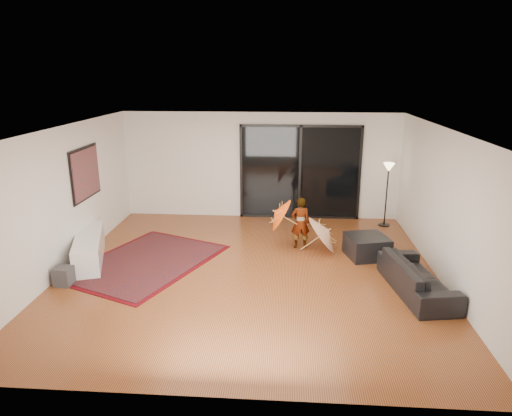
# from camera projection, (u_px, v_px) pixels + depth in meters

# --- Properties ---
(floor) EXTENTS (7.00, 7.00, 0.00)m
(floor) POSITION_uv_depth(u_px,v_px,m) (249.00, 272.00, 8.67)
(floor) COLOR #9A522A
(floor) RESTS_ON ground
(ceiling) EXTENTS (7.00, 7.00, 0.00)m
(ceiling) POSITION_uv_depth(u_px,v_px,m) (249.00, 129.00, 7.89)
(ceiling) COLOR white
(ceiling) RESTS_ON wall_back
(wall_back) EXTENTS (7.00, 0.00, 7.00)m
(wall_back) POSITION_uv_depth(u_px,v_px,m) (261.00, 166.00, 11.63)
(wall_back) COLOR silver
(wall_back) RESTS_ON floor
(wall_front) EXTENTS (7.00, 0.00, 7.00)m
(wall_front) POSITION_uv_depth(u_px,v_px,m) (221.00, 294.00, 4.94)
(wall_front) COLOR silver
(wall_front) RESTS_ON floor
(wall_left) EXTENTS (0.00, 7.00, 7.00)m
(wall_left) POSITION_uv_depth(u_px,v_px,m) (63.00, 200.00, 8.52)
(wall_left) COLOR silver
(wall_left) RESTS_ON floor
(wall_right) EXTENTS (0.00, 7.00, 7.00)m
(wall_right) POSITION_uv_depth(u_px,v_px,m) (446.00, 208.00, 8.05)
(wall_right) COLOR silver
(wall_right) RESTS_ON floor
(sliding_door) EXTENTS (3.06, 0.07, 2.40)m
(sliding_door) POSITION_uv_depth(u_px,v_px,m) (300.00, 172.00, 11.57)
(sliding_door) COLOR black
(sliding_door) RESTS_ON wall_back
(painting) EXTENTS (0.04, 1.28, 1.08)m
(painting) POSITION_uv_depth(u_px,v_px,m) (86.00, 173.00, 9.39)
(painting) COLOR black
(painting) RESTS_ON wall_left
(media_console) EXTENTS (1.10, 2.00, 0.54)m
(media_console) POSITION_uv_depth(u_px,v_px,m) (89.00, 248.00, 9.13)
(media_console) COLOR white
(media_console) RESTS_ON floor
(speaker) EXTENTS (0.32, 0.32, 0.34)m
(speaker) POSITION_uv_depth(u_px,v_px,m) (64.00, 276.00, 8.12)
(speaker) COLOR #424244
(speaker) RESTS_ON floor
(persian_rug) EXTENTS (3.16, 3.62, 0.02)m
(persian_rug) POSITION_uv_depth(u_px,v_px,m) (146.00, 262.00, 9.11)
(persian_rug) COLOR #53070E
(persian_rug) RESTS_ON floor
(sofa) EXTENTS (1.04, 2.01, 0.56)m
(sofa) POSITION_uv_depth(u_px,v_px,m) (417.00, 277.00, 7.82)
(sofa) COLOR black
(sofa) RESTS_ON floor
(ottoman) EXTENTS (0.94, 0.94, 0.44)m
(ottoman) POSITION_uv_depth(u_px,v_px,m) (367.00, 246.00, 9.34)
(ottoman) COLOR black
(ottoman) RESTS_ON floor
(floor_lamp) EXTENTS (0.27, 0.27, 1.57)m
(floor_lamp) POSITION_uv_depth(u_px,v_px,m) (388.00, 177.00, 10.94)
(floor_lamp) COLOR black
(floor_lamp) RESTS_ON floor
(child) EXTENTS (0.44, 0.33, 1.12)m
(child) POSITION_uv_depth(u_px,v_px,m) (300.00, 223.00, 9.72)
(child) COLOR #999999
(child) RESTS_ON floor
(parasol_orange) EXTENTS (0.52, 0.75, 0.84)m
(parasol_orange) POSITION_uv_depth(u_px,v_px,m) (275.00, 215.00, 9.66)
(parasol_orange) COLOR #FF530D
(parasol_orange) RESTS_ON child
(parasol_white) EXTENTS (0.71, 0.90, 0.96)m
(parasol_white) POSITION_uv_depth(u_px,v_px,m) (329.00, 228.00, 9.55)
(parasol_white) COLOR white
(parasol_white) RESTS_ON floor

